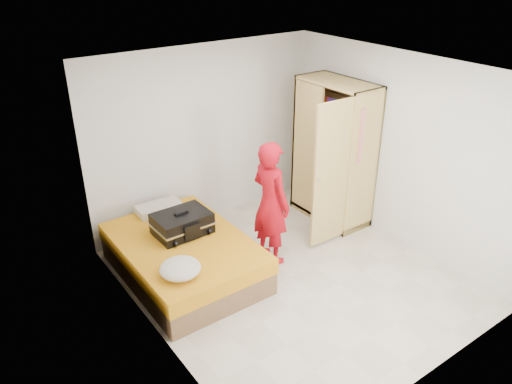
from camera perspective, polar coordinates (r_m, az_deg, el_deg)
room at (r=5.73m, az=4.47°, el=0.85°), size 4.00×4.02×2.60m
bed at (r=6.36m, az=-8.21°, el=-7.41°), size 1.42×2.02×0.50m
wardrobe at (r=7.33m, az=8.80°, el=3.95°), size 1.17×1.20×2.10m
person at (r=6.33m, az=1.70°, el=-1.27°), size 0.45×0.64×1.65m
suitcase at (r=6.32m, az=-8.43°, el=-3.58°), size 0.71×0.53×0.30m
round_cushion at (r=5.59m, az=-8.66°, el=-8.63°), size 0.46×0.46×0.17m
pillow at (r=6.91m, az=-11.03°, el=-1.81°), size 0.60×0.32×0.11m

